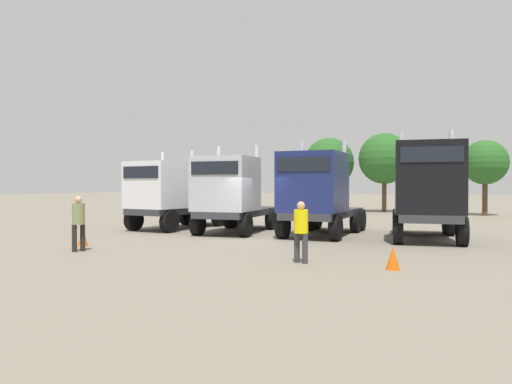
# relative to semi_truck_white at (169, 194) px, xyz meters

# --- Properties ---
(ground) EXTENTS (200.00, 200.00, 0.00)m
(ground) POSITION_rel_semi_truck_white_xyz_m (5.92, -1.96, -1.74)
(ground) COLOR gray
(semi_truck_white) EXTENTS (2.73, 6.48, 3.90)m
(semi_truck_white) POSITION_rel_semi_truck_white_xyz_m (0.00, 0.00, 0.00)
(semi_truck_white) COLOR #333338
(semi_truck_white) RESTS_ON ground
(semi_truck_silver) EXTENTS (3.46, 6.37, 4.03)m
(semi_truck_silver) POSITION_rel_semi_truck_white_xyz_m (3.80, -0.34, 0.07)
(semi_truck_silver) COLOR #333338
(semi_truck_silver) RESTS_ON ground
(semi_truck_navy) EXTENTS (2.99, 6.21, 4.13)m
(semi_truck_navy) POSITION_rel_semi_truck_white_xyz_m (7.71, 0.17, 0.13)
(semi_truck_navy) COLOR #333338
(semi_truck_navy) RESTS_ON ground
(semi_truck_black) EXTENTS (3.78, 6.48, 4.40)m
(semi_truck_black) POSITION_rel_semi_truck_white_xyz_m (12.09, 0.58, 0.26)
(semi_truck_black) COLOR #333338
(semi_truck_black) RESTS_ON ground
(visitor_in_hivis) EXTENTS (0.48, 0.48, 1.73)m
(visitor_in_hivis) POSITION_rel_semi_truck_white_xyz_m (9.77, -6.49, -0.74)
(visitor_in_hivis) COLOR #383838
(visitor_in_hivis) RESTS_ON ground
(visitor_with_camera) EXTENTS (0.50, 0.50, 1.83)m
(visitor_with_camera) POSITION_rel_semi_truck_white_xyz_m (2.36, -7.74, -0.67)
(visitor_with_camera) COLOR black
(visitor_with_camera) RESTS_ON ground
(traffic_cone_near) EXTENTS (0.36, 0.36, 0.60)m
(traffic_cone_near) POSITION_rel_semi_truck_white_xyz_m (12.30, -6.39, -1.44)
(traffic_cone_near) COLOR #F2590C
(traffic_cone_near) RESTS_ON ground
(traffic_cone_mid) EXTENTS (0.36, 0.36, 0.63)m
(traffic_cone_mid) POSITION_rel_semi_truck_white_xyz_m (1.35, -6.63, -1.43)
(traffic_cone_mid) COLOR #F2590C
(traffic_cone_mid) RESTS_ON ground
(oak_far_left) EXTENTS (4.28, 4.28, 6.28)m
(oak_far_left) POSITION_rel_semi_truck_white_xyz_m (0.86, 20.97, 2.39)
(oak_far_left) COLOR #4C3823
(oak_far_left) RESTS_ON ground
(oak_far_centre) EXTENTS (4.12, 4.12, 6.42)m
(oak_far_centre) POSITION_rel_semi_truck_white_xyz_m (5.71, 20.61, 2.60)
(oak_far_centre) COLOR #4C3823
(oak_far_centre) RESTS_ON ground
(oak_far_right) EXTENTS (3.19, 3.19, 5.43)m
(oak_far_right) POSITION_rel_semi_truck_white_xyz_m (13.17, 19.43, 2.07)
(oak_far_right) COLOR #4C3823
(oak_far_right) RESTS_ON ground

